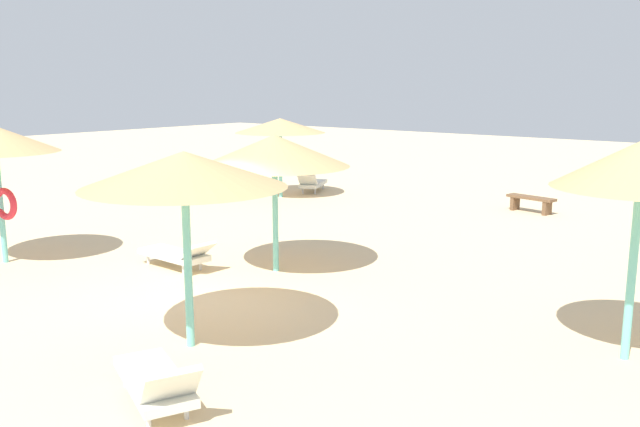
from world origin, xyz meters
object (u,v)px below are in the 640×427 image
at_px(parasol_6, 184,170).
at_px(lounger_6, 157,381).
at_px(parasol_5, 280,126).
at_px(lounger_1, 178,254).
at_px(parasol_1, 274,151).
at_px(bench_0, 531,201).
at_px(lounger_5, 312,183).

xyz_separation_m(parasol_6, lounger_6, (1.17, -1.52, -2.32)).
distance_m(parasol_5, lounger_1, 9.46).
height_order(parasol_1, lounger_1, parasol_1).
distance_m(parasol_6, bench_0, 13.66).
distance_m(parasol_5, parasol_6, 13.35).
distance_m(parasol_6, lounger_5, 14.75).
distance_m(lounger_1, lounger_5, 10.56).
bearing_deg(parasol_5, parasol_1, -48.61).
bearing_deg(lounger_6, parasol_5, 126.41).
bearing_deg(lounger_5, bench_0, 8.44).
bearing_deg(lounger_1, parasol_6, -37.10).
distance_m(parasol_1, lounger_6, 6.47).
height_order(parasol_5, lounger_6, parasol_5).
distance_m(lounger_5, lounger_6, 16.49).
bearing_deg(parasol_1, lounger_5, 125.21).
bearing_deg(lounger_6, lounger_1, 138.25).
relative_size(lounger_1, lounger_5, 0.97).
distance_m(lounger_5, bench_0, 7.73).
bearing_deg(lounger_1, lounger_6, -41.75).
relative_size(parasol_1, bench_0, 1.98).
xyz_separation_m(parasol_5, lounger_6, (9.06, -12.29, -2.12)).
xyz_separation_m(parasol_1, lounger_1, (-1.76, -1.15, -2.20)).
distance_m(parasol_5, lounger_5, 2.64).
bearing_deg(lounger_6, parasol_6, 127.55).
bearing_deg(parasol_5, lounger_5, 85.61).
bearing_deg(parasol_1, lounger_6, -61.20).
bearing_deg(lounger_1, lounger_5, 113.76).
relative_size(lounger_5, bench_0, 1.27).
relative_size(parasol_5, lounger_5, 1.55).
xyz_separation_m(parasol_5, parasol_6, (7.89, -10.77, 0.19)).
xyz_separation_m(lounger_6, bench_0, (-1.29, 14.99, 0.02)).
bearing_deg(lounger_5, parasol_6, -57.77).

